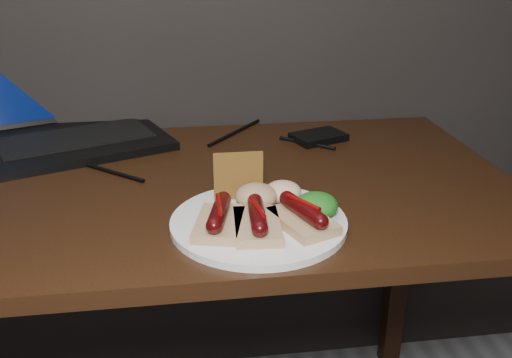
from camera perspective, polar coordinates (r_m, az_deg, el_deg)
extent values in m
cube|color=black|center=(1.11, -10.54, -1.25)|extent=(1.40, 0.70, 0.03)
cube|color=black|center=(1.65, 14.13, -7.61)|extent=(0.05, 0.05, 0.72)
cube|color=black|center=(1.34, -17.54, 3.56)|extent=(0.46, 0.41, 0.02)
cube|color=black|center=(1.34, -17.59, 3.98)|extent=(0.36, 0.27, 0.00)
cube|color=black|center=(1.49, -19.76, 9.97)|extent=(0.39, 0.23, 0.23)
cube|color=#081B58|center=(1.49, -19.76, 9.97)|extent=(0.35, 0.20, 0.20)
cube|color=black|center=(1.33, 6.27, 4.21)|extent=(0.14, 0.12, 0.02)
cylinder|color=black|center=(1.17, -14.37, 0.75)|extent=(0.14, 0.12, 0.01)
cylinder|color=black|center=(1.36, -2.12, 4.69)|extent=(0.14, 0.18, 0.01)
cylinder|color=black|center=(1.29, 5.11, 3.60)|extent=(0.11, 0.10, 0.01)
cylinder|color=white|center=(0.93, 0.26, -4.37)|extent=(0.34, 0.34, 0.01)
cube|color=#E4BE86|center=(0.89, -3.69, -4.48)|extent=(0.09, 0.13, 0.02)
cylinder|color=#470409|center=(0.88, -3.73, -3.30)|extent=(0.05, 0.10, 0.02)
sphere|color=#470409|center=(0.84, -4.22, -4.72)|extent=(0.02, 0.02, 0.02)
sphere|color=#470409|center=(0.93, -3.28, -2.01)|extent=(0.03, 0.02, 0.02)
cylinder|color=#670504|center=(0.88, -3.75, -2.57)|extent=(0.01, 0.07, 0.01)
cube|color=#E4BE86|center=(0.88, 0.13, -4.75)|extent=(0.08, 0.12, 0.02)
cylinder|color=#470409|center=(0.87, 0.13, -3.56)|extent=(0.03, 0.10, 0.02)
sphere|color=#470409|center=(0.83, 0.40, -5.01)|extent=(0.03, 0.02, 0.02)
sphere|color=#470409|center=(0.92, -0.11, -2.24)|extent=(0.03, 0.02, 0.02)
cylinder|color=#670504|center=(0.87, 0.13, -2.82)|extent=(0.02, 0.07, 0.01)
cube|color=#E4BE86|center=(0.90, 4.68, -4.23)|extent=(0.11, 0.13, 0.02)
cylinder|color=#470409|center=(0.89, 4.72, -3.06)|extent=(0.06, 0.10, 0.02)
sphere|color=#470409|center=(0.86, 6.48, -4.26)|extent=(0.03, 0.02, 0.02)
sphere|color=#470409|center=(0.93, 3.10, -1.94)|extent=(0.03, 0.02, 0.02)
cylinder|color=#670504|center=(0.89, 4.75, -2.33)|extent=(0.04, 0.06, 0.01)
cube|color=#946128|center=(0.98, -1.78, 0.32)|extent=(0.09, 0.01, 0.08)
ellipsoid|color=#1D5911|center=(0.93, 6.09, -2.60)|extent=(0.07, 0.07, 0.04)
ellipsoid|color=maroon|center=(0.96, 0.05, -1.71)|extent=(0.07, 0.07, 0.04)
ellipsoid|color=silver|center=(0.98, 2.70, -1.28)|extent=(0.06, 0.06, 0.04)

